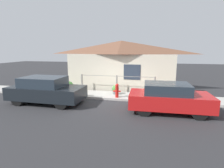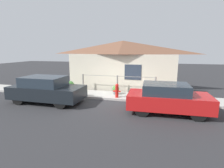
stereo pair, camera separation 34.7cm
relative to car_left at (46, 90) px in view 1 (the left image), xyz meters
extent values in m
plane|color=#2D2D30|center=(3.31, 1.27, -0.72)|extent=(60.00, 60.00, 0.00)
cube|color=#B2AFA8|center=(3.31, 2.10, -0.66)|extent=(24.00, 1.67, 0.12)
cube|color=beige|center=(3.31, 3.40, 0.55)|extent=(7.37, 0.12, 2.56)
cube|color=#2D3847|center=(4.23, 3.33, 0.68)|extent=(1.10, 0.04, 1.00)
pyramid|color=brown|center=(3.31, 4.44, 2.30)|extent=(7.77, 2.20, 0.93)
cylinder|color=gray|center=(0.91, 2.79, -0.05)|extent=(0.10, 0.10, 1.11)
cylinder|color=gray|center=(3.31, 2.79, -0.05)|extent=(0.10, 0.10, 1.11)
cylinder|color=gray|center=(5.71, 2.79, -0.05)|extent=(0.10, 0.10, 1.11)
cylinder|color=gray|center=(3.31, 2.79, 0.46)|extent=(4.80, 0.03, 0.03)
cube|color=black|center=(0.04, 0.00, -0.14)|extent=(3.99, 1.75, 0.67)
cube|color=#232D38|center=(-0.12, 0.00, 0.45)|extent=(2.20, 1.53, 0.51)
cylinder|color=black|center=(1.28, 0.74, -0.39)|extent=(0.68, 0.20, 0.68)
cylinder|color=black|center=(1.27, -0.75, -0.39)|extent=(0.68, 0.20, 0.68)
cylinder|color=black|center=(-1.19, 0.75, -0.39)|extent=(0.68, 0.20, 0.68)
cylinder|color=black|center=(-1.20, -0.74, -0.39)|extent=(0.68, 0.20, 0.68)
cube|color=red|center=(6.34, 0.00, -0.15)|extent=(3.67, 1.80, 0.64)
cube|color=#232D38|center=(6.20, -0.01, 0.40)|extent=(2.04, 1.54, 0.46)
cylinder|color=black|center=(7.44, 0.75, -0.39)|extent=(0.67, 0.22, 0.67)
cylinder|color=black|center=(7.49, -0.68, -0.39)|extent=(0.67, 0.22, 0.67)
cylinder|color=black|center=(5.20, 0.68, -0.39)|extent=(0.67, 0.22, 0.67)
cylinder|color=black|center=(5.24, -0.75, -0.39)|extent=(0.67, 0.22, 0.67)
cylinder|color=red|center=(3.58, 1.54, -0.26)|extent=(0.19, 0.19, 0.67)
sphere|color=red|center=(3.58, 1.54, 0.11)|extent=(0.20, 0.20, 0.20)
cylinder|color=red|center=(3.44, 1.54, -0.23)|extent=(0.17, 0.09, 0.09)
cylinder|color=red|center=(3.72, 1.54, -0.23)|extent=(0.17, 0.09, 0.09)
cylinder|color=slate|center=(3.34, 2.27, -0.51)|extent=(0.31, 0.31, 0.18)
sphere|color=#4C8E3D|center=(3.34, 2.27, -0.26)|extent=(0.43, 0.43, 0.43)
cylinder|color=brown|center=(0.23, 2.20, -0.51)|extent=(0.21, 0.21, 0.18)
sphere|color=#4C8E3D|center=(0.23, 2.20, -0.19)|extent=(0.59, 0.59, 0.59)
cylinder|color=#9E5638|center=(6.48, 2.24, -0.50)|extent=(0.28, 0.28, 0.20)
sphere|color=#387F38|center=(6.48, 2.24, -0.25)|extent=(0.42, 0.42, 0.42)
camera|label=1|loc=(5.50, -8.11, 2.12)|focal=28.00mm
camera|label=2|loc=(5.83, -8.03, 2.12)|focal=28.00mm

